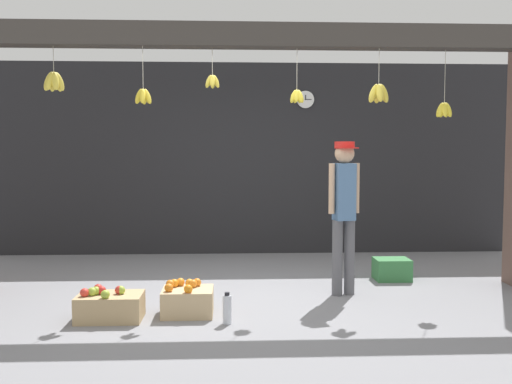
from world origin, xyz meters
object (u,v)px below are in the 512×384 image
produce_box_green (392,269)px  water_bottle (227,309)px  wall_clock (305,99)px  fruit_crate_oranges (187,300)px  shopkeeper (344,206)px  fruit_crate_apples (110,306)px

produce_box_green → water_bottle: water_bottle is taller
wall_clock → fruit_crate_oranges: bearing=-115.5°
shopkeeper → water_bottle: (-1.22, -0.97, -0.81)m
wall_clock → fruit_crate_apples: bearing=-123.6°
fruit_crate_apples → fruit_crate_oranges: bearing=11.1°
fruit_crate_oranges → produce_box_green: 2.66m
shopkeeper → water_bottle: 1.76m
water_bottle → wall_clock: bearing=71.8°
fruit_crate_oranges → fruit_crate_apples: (-0.68, -0.13, -0.01)m
shopkeeper → fruit_crate_apples: size_ratio=2.81×
fruit_crate_apples → wall_clock: (2.20, 3.31, 2.15)m
shopkeeper → fruit_crate_oranges: bearing=9.3°
produce_box_green → wall_clock: wall_clock is taller
fruit_crate_apples → produce_box_green: 3.33m
produce_box_green → fruit_crate_oranges: bearing=-149.8°
water_bottle → produce_box_green: bearing=40.3°
produce_box_green → water_bottle: bearing=-139.7°
wall_clock → shopkeeper: bearing=-88.3°
fruit_crate_apples → wall_clock: size_ratio=2.14×
fruit_crate_apples → water_bottle: 1.07m
shopkeeper → wall_clock: 2.84m
shopkeeper → wall_clock: bearing=-101.7°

